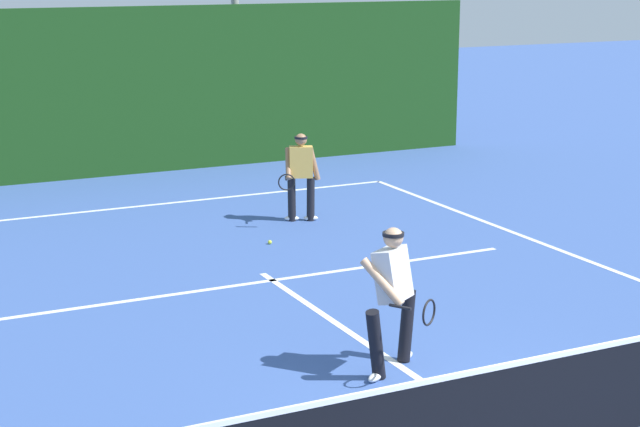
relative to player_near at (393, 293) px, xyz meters
name	(u,v)px	position (x,y,z in m)	size (l,w,h in m)	color
court_line_baseline_far	(159,204)	(0.14, 9.08, -0.91)	(9.52, 0.10, 0.01)	white
court_line_service	(273,280)	(0.14, 3.69, -0.91)	(7.76, 0.10, 0.01)	white
court_line_centre	(366,343)	(0.14, 0.87, -0.91)	(0.10, 6.40, 0.01)	white
tennis_net	(532,404)	(0.14, -2.33, -0.42)	(10.44, 0.09, 1.10)	#1E4723
player_near	(393,293)	(0.00, 0.00, 0.00)	(0.95, 1.07, 1.66)	black
player_far	(301,173)	(2.01, 6.72, -0.06)	(0.95, 0.82, 1.56)	black
tennis_ball	(270,242)	(0.89, 5.53, -0.88)	(0.07, 0.07, 0.07)	#D1E033
back_fence_windscreen	(112,93)	(0.14, 12.14, 0.87)	(17.30, 0.12, 3.57)	#194115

